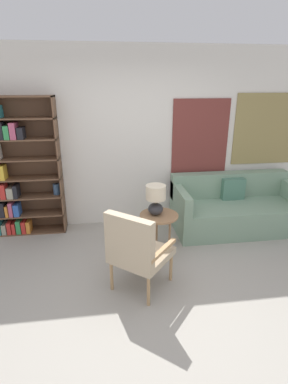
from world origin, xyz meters
TOP-DOWN VIEW (x-y plane):
  - ground_plane at (0.00, 0.00)m, footprint 14.00×14.00m
  - wall_back at (0.07, 2.03)m, footprint 6.40×0.08m
  - bookshelf at (-1.71, 1.85)m, footprint 1.03×0.30m
  - armchair at (-0.13, 0.22)m, footprint 0.80×0.80m
  - couch at (1.58, 1.56)m, footprint 1.92×0.89m
  - side_table at (0.26, 0.97)m, footprint 0.51×0.51m
  - table_lamp at (0.21, 0.99)m, footprint 0.26×0.26m

SIDE VIEW (x-z plane):
  - ground_plane at x=0.00m, z-range 0.00..0.00m
  - couch at x=1.58m, z-range -0.11..0.72m
  - side_table at x=0.26m, z-range 0.22..0.77m
  - armchair at x=-0.13m, z-range 0.06..1.01m
  - table_lamp at x=0.21m, z-range 0.59..0.99m
  - bookshelf at x=-1.71m, z-range -0.01..2.00m
  - wall_back at x=0.07m, z-range 0.00..2.70m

